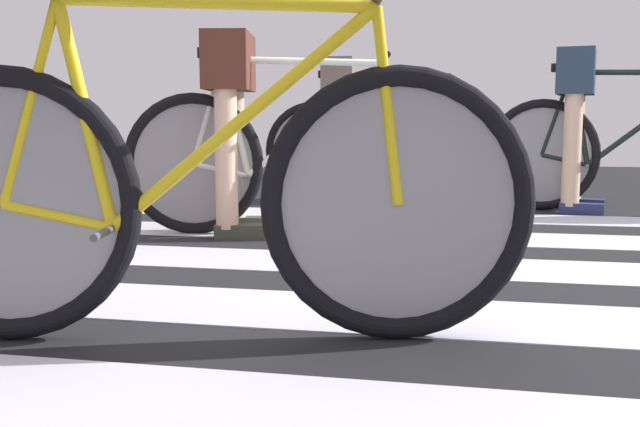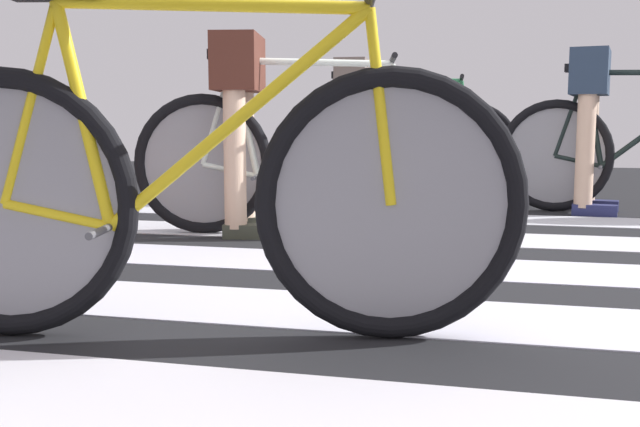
{
  "view_description": "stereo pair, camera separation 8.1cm",
  "coord_description": "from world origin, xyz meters",
  "px_view_note": "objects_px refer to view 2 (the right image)",
  "views": [
    {
      "loc": [
        0.05,
        -2.76,
        0.59
      ],
      "look_at": [
        -0.42,
        -0.43,
        0.29
      ],
      "focal_mm": 40.74,
      "sensor_mm": 36.0,
      "label": 1
    },
    {
      "loc": [
        0.13,
        -2.76,
        0.59
      ],
      "look_at": [
        -0.42,
        -0.43,
        0.29
      ],
      "focal_mm": 40.74,
      "sensor_mm": 36.0,
      "label": 2
    }
  ],
  "objects_px": {
    "cyclist_2_of_4": "(240,106)",
    "cyclist_3_of_4": "(589,108)",
    "bicycle_1_of_4": "(195,194)",
    "traffic_cone": "(7,198)",
    "bicycle_2_of_4": "(301,159)",
    "bicycle_4_of_4": "(396,148)",
    "cyclist_4_of_4": "(353,110)"
  },
  "relations": [
    {
      "from": "bicycle_2_of_4",
      "to": "bicycle_4_of_4",
      "type": "bearing_deg",
      "value": 70.96
    },
    {
      "from": "bicycle_2_of_4",
      "to": "traffic_cone",
      "type": "distance_m",
      "value": 1.39
    },
    {
      "from": "cyclist_2_of_4",
      "to": "bicycle_4_of_4",
      "type": "distance_m",
      "value": 1.84
    },
    {
      "from": "bicycle_1_of_4",
      "to": "cyclist_3_of_4",
      "type": "height_order",
      "value": "cyclist_3_of_4"
    },
    {
      "from": "cyclist_2_of_4",
      "to": "cyclist_3_of_4",
      "type": "relative_size",
      "value": 0.99
    },
    {
      "from": "bicycle_1_of_4",
      "to": "cyclist_4_of_4",
      "type": "bearing_deg",
      "value": 82.04
    },
    {
      "from": "cyclist_4_of_4",
      "to": "traffic_cone",
      "type": "bearing_deg",
      "value": -117.07
    },
    {
      "from": "bicycle_2_of_4",
      "to": "cyclist_3_of_4",
      "type": "height_order",
      "value": "cyclist_3_of_4"
    },
    {
      "from": "cyclist_2_of_4",
      "to": "traffic_cone",
      "type": "xyz_separation_m",
      "value": [
        -0.83,
        -0.73,
        -0.41
      ]
    },
    {
      "from": "cyclist_3_of_4",
      "to": "cyclist_4_of_4",
      "type": "distance_m",
      "value": 1.62
    },
    {
      "from": "bicycle_1_of_4",
      "to": "bicycle_2_of_4",
      "type": "bearing_deg",
      "value": 84.08
    },
    {
      "from": "bicycle_1_of_4",
      "to": "bicycle_4_of_4",
      "type": "xyz_separation_m",
      "value": [
        0.08,
        3.46,
        0.0
      ]
    },
    {
      "from": "bicycle_1_of_4",
      "to": "cyclist_3_of_4",
      "type": "distance_m",
      "value": 3.36
    },
    {
      "from": "bicycle_1_of_4",
      "to": "cyclist_2_of_4",
      "type": "distance_m",
      "value": 1.83
    },
    {
      "from": "bicycle_2_of_4",
      "to": "bicycle_1_of_4",
      "type": "bearing_deg",
      "value": -94.18
    },
    {
      "from": "cyclist_4_of_4",
      "to": "traffic_cone",
      "type": "height_order",
      "value": "cyclist_4_of_4"
    },
    {
      "from": "bicycle_1_of_4",
      "to": "cyclist_4_of_4",
      "type": "relative_size",
      "value": 1.68
    },
    {
      "from": "bicycle_1_of_4",
      "to": "cyclist_3_of_4",
      "type": "relative_size",
      "value": 1.68
    },
    {
      "from": "cyclist_3_of_4",
      "to": "traffic_cone",
      "type": "height_order",
      "value": "cyclist_3_of_4"
    },
    {
      "from": "bicycle_2_of_4",
      "to": "cyclist_3_of_4",
      "type": "bearing_deg",
      "value": 29.86
    },
    {
      "from": "traffic_cone",
      "to": "bicycle_4_of_4",
      "type": "bearing_deg",
      "value": 60.39
    },
    {
      "from": "cyclist_3_of_4",
      "to": "cyclist_4_of_4",
      "type": "xyz_separation_m",
      "value": [
        -1.57,
        0.38,
        0.0
      ]
    },
    {
      "from": "bicycle_1_of_4",
      "to": "bicycle_2_of_4",
      "type": "xyz_separation_m",
      "value": [
        -0.18,
        1.8,
        0.0
      ]
    },
    {
      "from": "cyclist_2_of_4",
      "to": "bicycle_1_of_4",
      "type": "bearing_deg",
      "value": -84.32
    },
    {
      "from": "cyclist_3_of_4",
      "to": "bicycle_4_of_4",
      "type": "height_order",
      "value": "cyclist_3_of_4"
    },
    {
      "from": "bicycle_1_of_4",
      "to": "traffic_cone",
      "type": "bearing_deg",
      "value": 130.83
    },
    {
      "from": "bicycle_4_of_4",
      "to": "cyclist_4_of_4",
      "type": "relative_size",
      "value": 1.7
    },
    {
      "from": "cyclist_3_of_4",
      "to": "bicycle_4_of_4",
      "type": "xyz_separation_m",
      "value": [
        -1.26,
        0.4,
        -0.27
      ]
    },
    {
      "from": "cyclist_3_of_4",
      "to": "cyclist_2_of_4",
      "type": "bearing_deg",
      "value": -133.69
    },
    {
      "from": "bicycle_2_of_4",
      "to": "cyclist_2_of_4",
      "type": "xyz_separation_m",
      "value": [
        -0.31,
        -0.05,
        0.27
      ]
    },
    {
      "from": "cyclist_2_of_4",
      "to": "cyclist_3_of_4",
      "type": "height_order",
      "value": "cyclist_3_of_4"
    },
    {
      "from": "bicycle_2_of_4",
      "to": "cyclist_4_of_4",
      "type": "distance_m",
      "value": 1.68
    }
  ]
}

